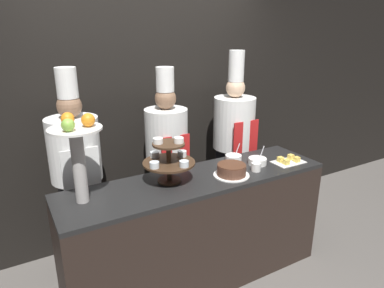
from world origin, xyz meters
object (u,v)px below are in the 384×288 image
object	(u,v)px
serving_bowl_far	(233,158)
chef_center_right	(234,140)
fruit_pedestal	(77,147)
chef_left	(77,170)
cake_square_tray	(288,161)
tiered_stand	(169,159)
cup_white	(256,167)
cake_round	(232,170)
serving_bowl_near	(257,161)
chef_center_left	(167,155)

from	to	relation	value
serving_bowl_far	chef_center_right	size ratio (longest dim) A/B	0.08
fruit_pedestal	chef_left	world-z (taller)	chef_left
cake_square_tray	tiered_stand	bearing A→B (deg)	171.55
cup_white	chef_center_right	distance (m)	0.77
chef_left	tiered_stand	bearing A→B (deg)	-43.42
tiered_stand	chef_left	bearing A→B (deg)	136.58
cake_round	serving_bowl_far	distance (m)	0.33
chef_left	serving_bowl_near	bearing A→B (deg)	-23.45
cake_round	chef_left	world-z (taller)	chef_left
cake_round	chef_center_left	world-z (taller)	chef_center_left
serving_bowl_near	chef_center_right	xyz separation A→B (m)	(0.19, 0.60, -0.00)
cake_round	chef_center_left	distance (m)	0.73
fruit_pedestal	chef_center_right	xyz separation A→B (m)	(1.65, 0.54, -0.36)
cake_round	chef_center_left	xyz separation A→B (m)	(-0.24, 0.69, -0.05)
fruit_pedestal	cake_square_tray	distance (m)	1.77
tiered_stand	serving_bowl_near	xyz separation A→B (m)	(0.82, -0.06, -0.15)
cake_square_tray	chef_center_right	distance (m)	0.71
tiered_stand	chef_center_right	distance (m)	1.15
serving_bowl_near	serving_bowl_far	xyz separation A→B (m)	(-0.13, 0.17, -0.00)
serving_bowl_near	chef_center_left	bearing A→B (deg)	133.56
tiered_stand	chef_center_left	world-z (taller)	chef_center_left
serving_bowl_far	chef_center_left	distance (m)	0.62
serving_bowl_near	chef_left	xyz separation A→B (m)	(-1.39, 0.60, -0.02)
fruit_pedestal	serving_bowl_near	world-z (taller)	fruit_pedestal
cake_round	chef_left	bearing A→B (deg)	146.84
serving_bowl_far	chef_left	size ratio (longest dim) A/B	0.09
chef_left	cake_round	bearing A→B (deg)	-33.16
fruit_pedestal	cup_white	xyz separation A→B (m)	(1.36, -0.17, -0.35)
serving_bowl_far	cup_white	bearing A→B (deg)	-84.81
fruit_pedestal	chef_center_right	bearing A→B (deg)	18.08
cup_white	serving_bowl_far	distance (m)	0.28
cake_square_tray	chef_left	size ratio (longest dim) A/B	0.15
chef_left	chef_center_right	xyz separation A→B (m)	(1.58, -0.00, 0.01)
serving_bowl_far	chef_center_right	bearing A→B (deg)	53.68
fruit_pedestal	chef_center_left	distance (m)	1.11
cake_round	cup_white	distance (m)	0.23
cake_square_tray	chef_center_right	bearing A→B (deg)	96.17
fruit_pedestal	serving_bowl_far	world-z (taller)	fruit_pedestal
serving_bowl_far	chef_left	distance (m)	1.33
fruit_pedestal	serving_bowl_near	distance (m)	1.51
chef_center_left	chef_left	bearing A→B (deg)	180.00
tiered_stand	cake_square_tray	distance (m)	1.11
chef_left	chef_center_left	xyz separation A→B (m)	(0.82, -0.00, -0.01)
chef_left	chef_center_right	world-z (taller)	chef_center_right
chef_center_right	serving_bowl_near	bearing A→B (deg)	-107.41
fruit_pedestal	cake_square_tray	size ratio (longest dim) A/B	2.19
cake_round	chef_center_right	size ratio (longest dim) A/B	0.15
cake_round	chef_left	distance (m)	1.26
tiered_stand	cake_round	size ratio (longest dim) A/B	1.38
fruit_pedestal	cup_white	distance (m)	1.41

